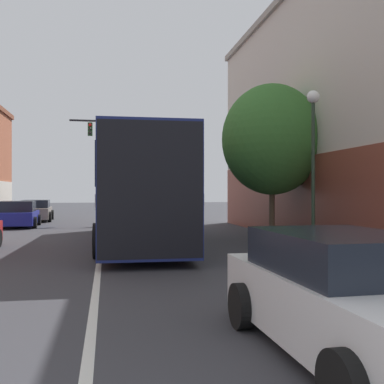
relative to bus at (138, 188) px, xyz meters
name	(u,v)px	position (x,y,z in m)	size (l,w,h in m)	color
lane_center_line	(101,243)	(-1.36, -0.07, -2.03)	(0.14, 42.90, 0.01)	silver
building_right_storefront	(377,114)	(10.30, 0.79, 3.19)	(8.71, 18.44, 10.21)	beige
bus	(138,188)	(0.00, 0.00, 0.00)	(3.10, 12.41, 3.63)	navy
hatchback_foreground	(349,298)	(1.55, -12.03, -1.36)	(2.00, 4.27, 1.40)	silver
parked_car_left_mid	(18,215)	(-5.83, 8.58, -1.38)	(2.29, 3.95, 1.40)	navy
parked_car_left_far	(36,211)	(-5.64, 13.68, -1.38)	(2.22, 4.54, 1.37)	slate
traffic_signal_gantry	(159,144)	(2.07, 11.36, 2.84)	(8.28, 0.36, 6.53)	black
street_lamp	(313,153)	(4.55, -4.94, 0.94)	(0.36, 0.36, 4.73)	#233323
street_tree_near	(272,140)	(4.95, -0.69, 1.81)	(3.78, 3.41, 5.93)	brown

